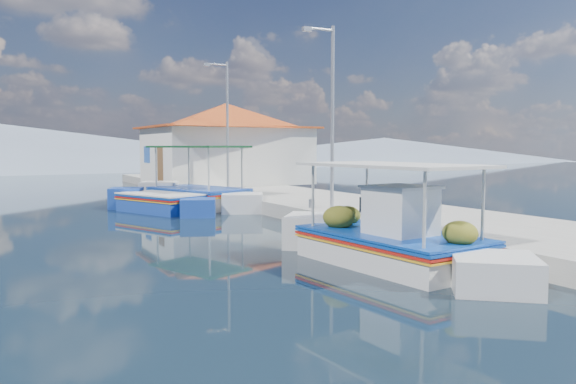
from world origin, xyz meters
TOP-DOWN VIEW (x-y plane):
  - ground at (0.00, 0.00)m, footprint 160.00×160.00m
  - quay at (5.90, 6.00)m, footprint 5.00×44.00m
  - bollards at (3.80, 5.25)m, footprint 0.20×17.20m
  - main_caique at (1.85, -4.39)m, footprint 2.50×7.31m
  - caique_green_canopy at (2.22, 8.53)m, footprint 3.88×7.18m
  - caique_blue_hull at (0.34, 7.58)m, footprint 3.28×5.68m
  - harbor_building at (6.20, 15.00)m, footprint 10.49×10.49m
  - lamp_post_near at (4.51, 2.00)m, footprint 1.21×0.14m
  - lamp_post_far at (4.51, 11.00)m, footprint 1.21×0.14m
  - mountain_ridge at (6.54, 56.00)m, footprint 171.40×96.00m

SIDE VIEW (x-z plane):
  - ground at x=0.00m, z-range 0.00..0.00m
  - quay at x=5.90m, z-range 0.00..0.50m
  - caique_blue_hull at x=0.34m, z-range -0.25..0.84m
  - caique_green_canopy at x=2.22m, z-range -1.00..1.85m
  - main_caique at x=1.85m, z-range -0.74..1.67m
  - bollards at x=3.80m, z-range 0.50..0.80m
  - mountain_ridge at x=6.54m, z-range -0.71..4.79m
  - harbor_building at x=6.20m, z-range 0.58..4.98m
  - lamp_post_near at x=4.51m, z-range 0.85..6.85m
  - lamp_post_far at x=4.51m, z-range 0.85..6.85m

